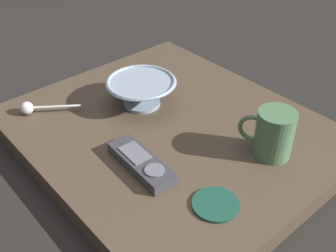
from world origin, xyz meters
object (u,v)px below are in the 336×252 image
at_px(coffee_mug, 273,134).
at_px(tv_remote_near, 141,163).
at_px(teaspoon, 31,108).
at_px(cereal_bowl, 141,91).
at_px(drink_coaster, 215,204).

bearing_deg(coffee_mug, tv_remote_near, -121.73).
bearing_deg(teaspoon, tv_remote_near, 13.57).
bearing_deg(teaspoon, coffee_mug, 33.48).
bearing_deg(tv_remote_near, cereal_bowl, 141.48).
xyz_separation_m(teaspoon, drink_coaster, (0.46, 0.11, -0.01)).
distance_m(tv_remote_near, drink_coaster, 0.16).
bearing_deg(coffee_mug, teaspoon, -146.52).
height_order(cereal_bowl, tv_remote_near, cereal_bowl).
distance_m(cereal_bowl, tv_remote_near, 0.22).
bearing_deg(coffee_mug, drink_coaster, -82.07).
bearing_deg(drink_coaster, coffee_mug, 97.93).
xyz_separation_m(cereal_bowl, drink_coaster, (0.33, -0.10, -0.03)).
xyz_separation_m(coffee_mug, teaspoon, (-0.43, -0.29, -0.03)).
bearing_deg(tv_remote_near, coffee_mug, 58.27).
relative_size(tv_remote_near, drink_coaster, 1.96).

